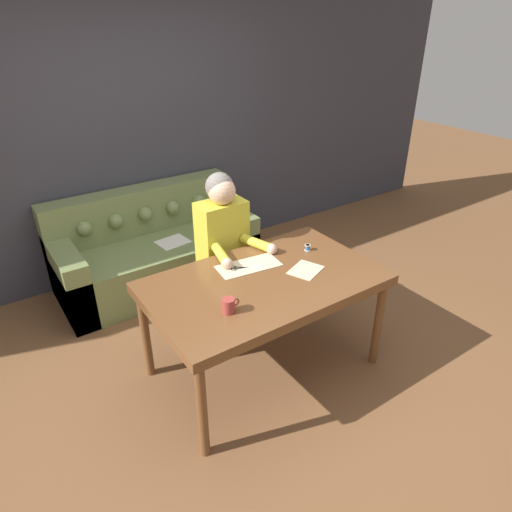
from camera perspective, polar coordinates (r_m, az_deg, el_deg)
name	(u,v)px	position (r m, az deg, el deg)	size (l,w,h in m)	color
ground_plane	(244,370)	(3.42, -1.55, -14.10)	(16.00, 16.00, 0.00)	brown
wall_back	(125,137)	(4.38, -16.05, 14.13)	(8.00, 0.06, 2.60)	#383842
dining_table	(264,288)	(3.03, 1.04, -4.01)	(1.53, 0.93, 0.76)	brown
couch	(154,252)	(4.37, -12.59, 0.53)	(1.78, 0.81, 0.87)	olive
person	(223,253)	(3.53, -4.08, 0.33)	(0.46, 0.56, 1.29)	#33281E
pattern_paper_main	(249,266)	(3.14, -0.92, -1.23)	(0.46, 0.25, 0.00)	beige
pattern_paper_offcut	(306,270)	(3.10, 6.21, -1.75)	(0.28, 0.25, 0.00)	beige
scissors	(242,268)	(3.11, -1.80, -1.50)	(0.23, 0.15, 0.01)	silver
mug	(229,305)	(2.66, -3.43, -6.19)	(0.11, 0.08, 0.09)	#9E3833
thread_spool	(308,248)	(3.35, 6.46, 1.06)	(0.04, 0.04, 0.05)	#3366B2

